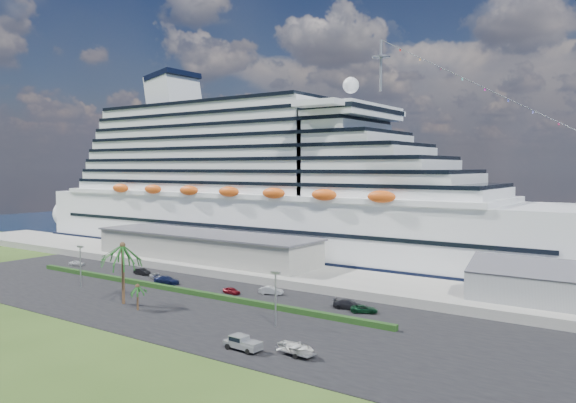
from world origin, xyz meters
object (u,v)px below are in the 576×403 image
Objects in this scene: cruise_ship at (274,194)px; boat_trailer at (297,347)px; parked_car_3 at (167,280)px; pickup_truck at (242,342)px.

boat_trailer is at bearing -51.66° from cruise_ship.
parked_car_3 is 0.86× the size of boat_trailer.
boat_trailer is (51.65, -65.31, -15.40)m from cruise_ship.
boat_trailer is at bearing -128.44° from parked_car_3.
parked_car_3 is 51.13m from boat_trailer.
cruise_ship is at bearing 123.44° from pickup_truck.
boat_trailer is (7.15, 2.06, 0.14)m from pickup_truck.
pickup_truck is at bearing -134.53° from parked_car_3.
pickup_truck reaches higher than parked_car_3.
cruise_ship is 35.43× the size of parked_car_3.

